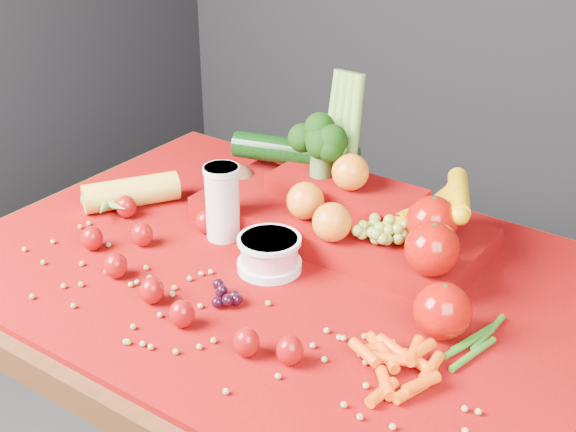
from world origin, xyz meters
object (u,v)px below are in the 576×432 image
Objects in this scene: table at (281,320)px; milk_glass at (222,200)px; produce_mound at (356,210)px; yogurt_bowl at (269,253)px.

milk_glass is (-0.14, 0.03, 0.18)m from table.
milk_glass is at bearing -147.40° from produce_mound.
milk_glass is at bearing 169.67° from table.
yogurt_bowl is 0.18m from produce_mound.
yogurt_bowl is at bearing -17.42° from milk_glass.
produce_mound reaches higher than milk_glass.
yogurt_bowl is at bearing -130.00° from table.
table is at bearing -10.33° from milk_glass.
milk_glass reaches higher than yogurt_bowl.
milk_glass reaches higher than table.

